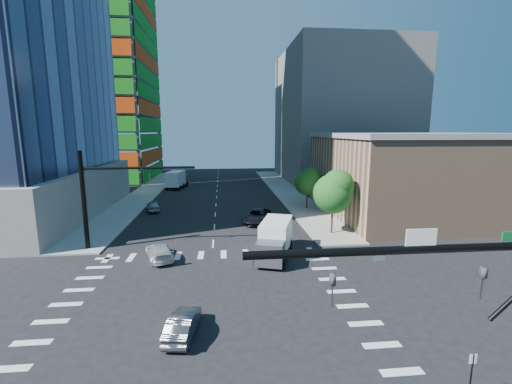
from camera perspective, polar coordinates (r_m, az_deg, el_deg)
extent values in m
plane|color=black|center=(22.91, -7.91, -18.19)|extent=(160.00, 160.00, 0.00)
cube|color=silver|center=(22.91, -7.91, -18.18)|extent=(20.00, 20.00, 0.01)
cube|color=gray|center=(62.19, 5.05, 0.12)|extent=(5.00, 60.00, 0.15)
cube|color=gray|center=(62.59, -18.06, -0.28)|extent=(5.00, 60.00, 0.15)
cube|color=#1A921D|center=(84.79, -17.40, 18.96)|extent=(0.12, 24.00, 49.00)
cube|color=#E4440D|center=(76.41, -29.26, 19.20)|extent=(24.00, 0.12, 49.00)
cube|color=#A27D5E|center=(48.87, 23.79, 2.41)|extent=(20.00, 22.00, 10.00)
cube|color=gray|center=(48.52, 24.24, 8.62)|extent=(20.50, 22.50, 0.60)
cube|color=slate|center=(79.60, 13.68, 12.12)|extent=(24.00, 30.00, 28.00)
cylinder|color=black|center=(10.77, 25.68, -8.63)|extent=(10.00, 0.24, 0.24)
imported|color=black|center=(12.27, 33.48, -12.55)|extent=(0.16, 0.20, 1.00)
imported|color=black|center=(10.16, 12.57, -15.67)|extent=(0.16, 0.20, 1.00)
cube|color=white|center=(10.67, 25.83, -6.85)|extent=(0.90, 0.04, 0.50)
cylinder|color=black|center=(34.59, -26.77, -1.27)|extent=(0.40, 0.40, 9.00)
cylinder|color=black|center=(32.70, -18.96, 3.82)|extent=(10.00, 0.24, 0.24)
imported|color=black|center=(32.62, -17.14, 1.95)|extent=(0.16, 0.20, 1.00)
cylinder|color=#382316|center=(37.29, 12.52, -4.95)|extent=(0.20, 0.20, 2.27)
sphere|color=#144E17|center=(36.62, 12.71, -0.28)|extent=(4.16, 4.16, 4.16)
sphere|color=#2C7125|center=(36.31, 13.51, 1.16)|extent=(3.25, 3.25, 3.25)
cylinder|color=#382316|center=(48.63, 8.47, -1.52)|extent=(0.20, 0.20, 1.92)
sphere|color=#144E17|center=(48.17, 8.55, 1.53)|extent=(3.52, 3.52, 3.52)
sphere|color=#2C7125|center=(47.87, 9.13, 2.46)|extent=(2.75, 2.75, 2.75)
cylinder|color=black|center=(17.70, 32.16, -24.91)|extent=(0.06, 0.06, 2.20)
cube|color=silver|center=(17.23, 32.47, -22.42)|extent=(0.30, 0.03, 0.40)
imported|color=black|center=(41.04, 0.28, -4.04)|extent=(4.11, 6.16, 1.57)
imported|color=silver|center=(30.86, -15.85, -9.49)|extent=(3.33, 5.03, 1.35)
imported|color=#93979A|center=(48.97, -16.76, -2.25)|extent=(2.63, 4.42, 1.41)
imported|color=#515056|center=(20.05, -12.12, -20.73)|extent=(1.82, 3.91, 1.24)
cube|color=white|center=(29.61, 3.07, -7.57)|extent=(3.69, 5.31, 2.51)
cube|color=#45474E|center=(29.81, 3.06, -8.72)|extent=(2.65, 2.34, 1.83)
cube|color=white|center=(67.59, -12.99, 2.33)|extent=(3.33, 5.53, 2.70)
cube|color=#45474E|center=(67.68, -12.97, 1.76)|extent=(2.67, 2.24, 1.97)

